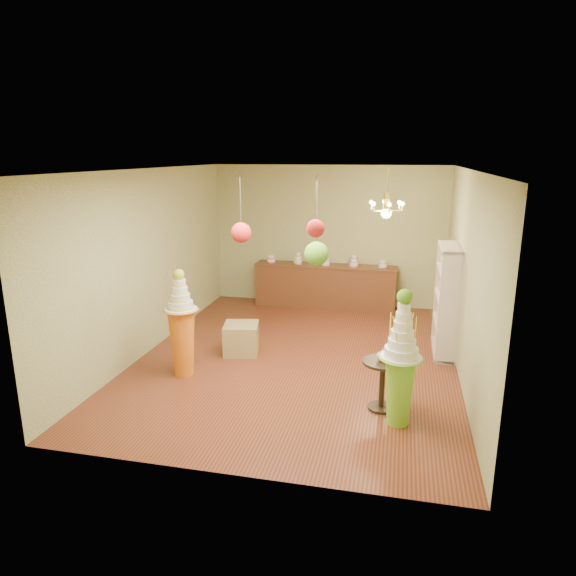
% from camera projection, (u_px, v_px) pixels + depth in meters
% --- Properties ---
extents(floor, '(6.50, 6.50, 0.00)m').
position_uv_depth(floor, '(298.00, 357.00, 8.38)').
color(floor, '#612B1A').
rests_on(floor, ground).
extents(ceiling, '(6.50, 6.50, 0.00)m').
position_uv_depth(ceiling, '(298.00, 169.00, 7.62)').
color(ceiling, silver).
rests_on(ceiling, ground).
extents(wall_back, '(5.00, 0.04, 3.00)m').
position_uv_depth(wall_back, '(328.00, 236.00, 11.07)').
color(wall_back, tan).
rests_on(wall_back, ground).
extents(wall_front, '(5.00, 0.04, 3.00)m').
position_uv_depth(wall_front, '(231.00, 339.00, 4.93)').
color(wall_front, tan).
rests_on(wall_front, ground).
extents(wall_left, '(0.04, 6.50, 3.00)m').
position_uv_depth(wall_left, '(151.00, 261.00, 8.53)').
color(wall_left, tan).
rests_on(wall_left, ground).
extents(wall_right, '(0.04, 6.50, 3.00)m').
position_uv_depth(wall_right, '(466.00, 276.00, 7.47)').
color(wall_right, tan).
rests_on(wall_right, ground).
extents(pedestal_green, '(0.53, 0.53, 1.72)m').
position_uv_depth(pedestal_green, '(400.00, 373.00, 6.16)').
color(pedestal_green, '#74C12A').
rests_on(pedestal_green, floor).
extents(pedestal_orange, '(0.60, 0.60, 1.63)m').
position_uv_depth(pedestal_orange, '(182.00, 333.00, 7.57)').
color(pedestal_orange, orange).
rests_on(pedestal_orange, floor).
extents(burlap_riser, '(0.66, 0.66, 0.50)m').
position_uv_depth(burlap_riser, '(241.00, 339.00, 8.51)').
color(burlap_riser, olive).
rests_on(burlap_riser, floor).
extents(sideboard, '(3.04, 0.54, 1.16)m').
position_uv_depth(sideboard, '(325.00, 285.00, 11.06)').
color(sideboard, '#5A311C').
rests_on(sideboard, floor).
extents(shelving_unit, '(0.33, 1.20, 1.80)m').
position_uv_depth(shelving_unit, '(447.00, 300.00, 8.41)').
color(shelving_unit, beige).
rests_on(shelving_unit, floor).
extents(round_table, '(0.69, 0.69, 0.67)m').
position_uv_depth(round_table, '(382.00, 378.00, 6.59)').
color(round_table, black).
rests_on(round_table, floor).
extents(vase, '(0.20, 0.20, 0.18)m').
position_uv_depth(vase, '(383.00, 354.00, 6.51)').
color(vase, beige).
rests_on(vase, round_table).
extents(pom_red_left, '(0.26, 0.26, 0.87)m').
position_uv_depth(pom_red_left, '(241.00, 233.00, 6.48)').
color(pom_red_left, '#41382E').
rests_on(pom_red_left, ceiling).
extents(pom_green_mid, '(0.30, 0.30, 1.13)m').
position_uv_depth(pom_green_mid, '(316.00, 254.00, 6.37)').
color(pom_green_mid, '#41382E').
rests_on(pom_green_mid, ceiling).
extents(pom_red_right, '(0.20, 0.20, 0.65)m').
position_uv_depth(pom_red_right, '(316.00, 228.00, 5.49)').
color(pom_red_right, '#41382E').
rests_on(pom_red_right, ceiling).
extents(chandelier, '(0.81, 0.81, 0.85)m').
position_uv_depth(chandelier, '(386.00, 210.00, 8.65)').
color(chandelier, '#DFCD4E').
rests_on(chandelier, ceiling).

